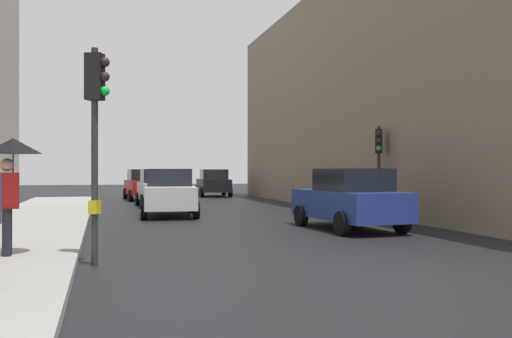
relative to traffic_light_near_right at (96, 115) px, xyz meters
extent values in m
plane|color=black|center=(4.69, -2.09, -2.70)|extent=(120.00, 120.00, 0.00)
cube|color=#A8A5A0|center=(-1.96, 3.91, -2.62)|extent=(3.28, 40.00, 0.16)
cube|color=gray|center=(15.71, 11.73, 2.41)|extent=(12.00, 30.19, 10.21)
cylinder|color=#2D2D2D|center=(-0.02, 0.01, -0.74)|extent=(0.12, 0.12, 3.91)
cube|color=black|center=(-0.02, 0.01, 0.70)|extent=(0.37, 0.34, 0.84)
cube|color=yellow|center=(-0.02, 0.01, -1.65)|extent=(0.23, 0.25, 0.24)
sphere|color=#2D231E|center=(0.15, -0.07, 0.96)|extent=(0.18, 0.18, 0.18)
sphere|color=#2D231E|center=(0.15, -0.07, 0.70)|extent=(0.18, 0.18, 0.18)
sphere|color=green|center=(0.15, -0.07, 0.44)|extent=(0.18, 0.18, 0.18)
cylinder|color=#2D2D2D|center=(9.41, 7.27, -1.08)|extent=(0.12, 0.12, 3.24)
cube|color=black|center=(9.41, 7.27, 0.02)|extent=(0.35, 0.38, 0.84)
cube|color=yellow|center=(9.41, 7.27, -1.65)|extent=(0.25, 0.23, 0.24)
sphere|color=#2D231E|center=(9.32, 7.10, 0.28)|extent=(0.18, 0.18, 0.18)
sphere|color=#2D231E|center=(9.32, 7.10, 0.02)|extent=(0.18, 0.18, 0.18)
sphere|color=green|center=(9.32, 7.10, -0.24)|extent=(0.18, 0.18, 0.18)
cube|color=silver|center=(2.52, 10.59, -1.98)|extent=(2.11, 4.32, 0.80)
cube|color=black|center=(2.53, 10.84, -1.26)|extent=(1.75, 2.12, 0.64)
cylinder|color=black|center=(3.31, 9.18, -2.38)|extent=(0.27, 0.65, 0.64)
cylinder|color=black|center=(1.52, 9.31, -2.38)|extent=(0.27, 0.65, 0.64)
cylinder|color=black|center=(3.51, 11.87, -2.38)|extent=(0.27, 0.65, 0.64)
cylinder|color=black|center=(1.72, 12.00, -2.38)|extent=(0.27, 0.65, 0.64)
cube|color=red|center=(2.41, 22.30, -1.98)|extent=(2.07, 4.31, 0.80)
cube|color=black|center=(2.40, 22.55, -1.26)|extent=(1.73, 2.10, 0.64)
cylinder|color=black|center=(3.40, 21.01, -2.38)|extent=(0.26, 0.65, 0.64)
cylinder|color=black|center=(1.61, 20.90, -2.38)|extent=(0.26, 0.65, 0.64)
cylinder|color=black|center=(3.22, 23.71, -2.38)|extent=(0.26, 0.65, 0.64)
cylinder|color=black|center=(1.43, 23.59, -2.38)|extent=(0.26, 0.65, 0.64)
cube|color=#BCBCC1|center=(2.71, 16.12, -1.98)|extent=(1.87, 4.23, 0.80)
cube|color=black|center=(2.71, 16.37, -1.26)|extent=(1.63, 2.03, 0.64)
cylinder|color=black|center=(3.63, 14.79, -2.38)|extent=(0.23, 0.64, 0.64)
cylinder|color=black|center=(1.83, 14.76, -2.38)|extent=(0.23, 0.64, 0.64)
cylinder|color=black|center=(3.59, 17.49, -2.38)|extent=(0.23, 0.64, 0.64)
cylinder|color=black|center=(1.79, 17.46, -2.38)|extent=(0.23, 0.64, 0.64)
cube|color=navy|center=(6.97, 4.45, -1.98)|extent=(2.06, 4.31, 0.80)
cube|color=black|center=(6.98, 4.20, -1.26)|extent=(1.72, 2.10, 0.64)
cylinder|color=black|center=(5.98, 5.74, -2.38)|extent=(0.26, 0.65, 0.64)
cylinder|color=black|center=(7.78, 5.85, -2.38)|extent=(0.26, 0.65, 0.64)
cylinder|color=black|center=(6.15, 3.04, -2.38)|extent=(0.26, 0.65, 0.64)
cylinder|color=black|center=(7.95, 3.16, -2.38)|extent=(0.26, 0.65, 0.64)
cube|color=black|center=(7.12, 25.74, -1.98)|extent=(2.04, 4.30, 0.80)
cube|color=black|center=(7.10, 25.49, -1.26)|extent=(1.71, 2.09, 0.64)
cylinder|color=black|center=(6.30, 27.14, -2.38)|extent=(0.26, 0.65, 0.64)
cylinder|color=black|center=(8.09, 27.04, -2.38)|extent=(0.26, 0.65, 0.64)
cylinder|color=black|center=(6.14, 24.45, -2.38)|extent=(0.26, 0.65, 0.64)
cylinder|color=black|center=(7.94, 24.34, -2.38)|extent=(0.26, 0.65, 0.64)
cylinder|color=black|center=(-1.57, 0.66, -2.11)|extent=(0.16, 0.16, 0.85)
cylinder|color=black|center=(-1.55, 0.46, -2.11)|extent=(0.16, 0.16, 0.85)
cube|color=red|center=(-1.56, 0.56, -1.36)|extent=(0.42, 0.29, 0.66)
sphere|color=tan|center=(-1.56, 0.56, -0.89)|extent=(0.24, 0.24, 0.24)
cylinder|color=black|center=(-1.46, 0.57, -1.11)|extent=(0.02, 0.02, 0.90)
cone|color=black|center=(-1.46, 0.57, -0.54)|extent=(1.00, 1.00, 0.28)
camera|label=1|loc=(0.11, -10.54, -0.98)|focal=39.61mm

